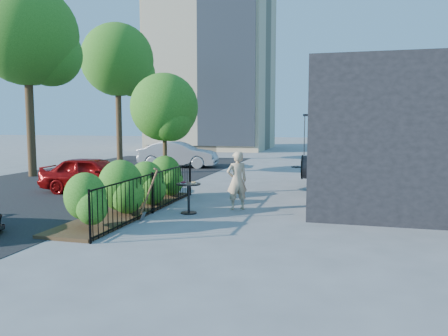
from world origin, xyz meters
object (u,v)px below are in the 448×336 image
(street_tree_near, at_px, (27,41))
(street_tree_far, at_px, (118,64))
(cafe_table, at_px, (189,193))
(car_red, at_px, (94,175))
(car_silver, at_px, (178,154))
(woman, at_px, (237,181))
(shovel, at_px, (148,197))
(patio_tree, at_px, (166,111))

(street_tree_near, relative_size, street_tree_far, 1.00)
(cafe_table, distance_m, car_red, 4.90)
(car_red, xyz_separation_m, car_silver, (-0.27, 8.75, 0.06))
(street_tree_far, xyz_separation_m, woman, (10.47, -12.85, -5.11))
(street_tree_far, bearing_deg, street_tree_near, -90.00)
(street_tree_far, distance_m, shovel, 17.95)
(shovel, relative_size, car_red, 0.37)
(street_tree_near, relative_size, cafe_table, 9.69)
(woman, bearing_deg, car_silver, -94.20)
(street_tree_near, relative_size, shovel, 6.15)
(street_tree_near, relative_size, car_red, 2.25)
(cafe_table, xyz_separation_m, car_silver, (-4.54, 11.16, 0.14))
(woman, xyz_separation_m, car_red, (-5.39, 1.56, -0.18))
(street_tree_far, relative_size, shovel, 6.15)
(street_tree_far, height_order, car_red, street_tree_far)
(shovel, bearing_deg, car_red, 135.88)
(cafe_table, bearing_deg, street_tree_far, 124.32)
(street_tree_near, distance_m, street_tree_far, 8.00)
(car_silver, bearing_deg, street_tree_far, 55.96)
(car_silver, bearing_deg, cafe_table, -164.07)
(patio_tree, distance_m, car_red, 3.38)
(cafe_table, relative_size, car_silver, 0.20)
(cafe_table, xyz_separation_m, car_red, (-4.27, 2.41, 0.07))
(patio_tree, height_order, woman, patio_tree)
(street_tree_far, height_order, woman, street_tree_far)
(patio_tree, bearing_deg, car_red, -177.96)
(patio_tree, distance_m, street_tree_near, 8.92)
(cafe_table, distance_m, shovel, 1.28)
(patio_tree, bearing_deg, woman, -30.85)
(street_tree_near, bearing_deg, cafe_table, -31.36)
(shovel, bearing_deg, street_tree_far, 120.42)
(shovel, height_order, car_silver, car_silver)
(car_red, relative_size, car_silver, 0.88)
(street_tree_far, bearing_deg, car_silver, -27.83)
(street_tree_near, bearing_deg, car_red, -32.95)
(shovel, xyz_separation_m, car_red, (-3.60, 3.49, 0.04))
(cafe_table, distance_m, woman, 1.42)
(woman, xyz_separation_m, car_silver, (-5.65, 10.31, -0.12))
(patio_tree, xyz_separation_m, street_tree_far, (-7.70, 11.20, 3.15))
(street_tree_far, xyz_separation_m, shovel, (8.68, -14.79, -5.33))
(street_tree_far, distance_m, woman, 17.34)
(shovel, bearing_deg, cafe_table, 58.21)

